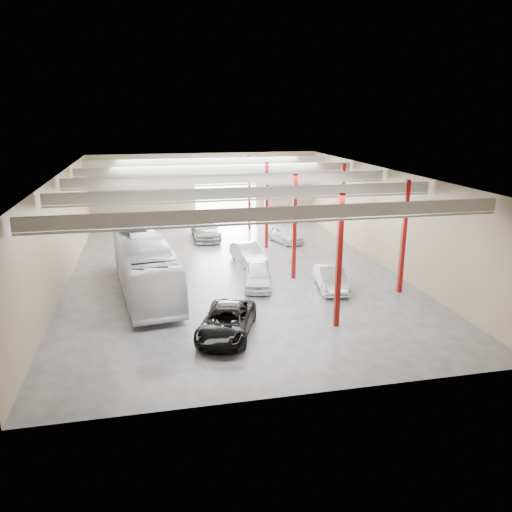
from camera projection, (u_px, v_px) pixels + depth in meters
name	position (u px, v px, depth m)	size (l,w,h in m)	color
depot_shell	(233.00, 201.00, 33.94)	(22.12, 32.12, 7.06)	#434348
coach_bus	(145.00, 265.00, 30.75)	(2.88, 12.30, 3.43)	silver
black_sedan	(227.00, 322.00, 24.89)	(2.43, 5.26, 1.46)	black
car_row_a	(258.00, 276.00, 31.82)	(1.70, 4.22, 1.44)	white
car_row_b	(248.00, 254.00, 36.78)	(1.56, 4.46, 1.47)	silver
car_row_c	(205.00, 229.00, 44.09)	(2.34, 5.76, 1.67)	gray
car_right_near	(331.00, 278.00, 31.47)	(1.56, 4.48, 1.48)	#B0B0B5
car_right_far	(284.00, 234.00, 42.85)	(1.66, 4.13, 1.41)	silver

